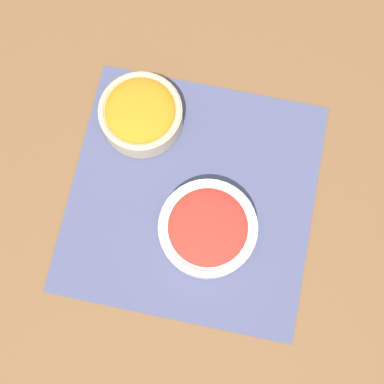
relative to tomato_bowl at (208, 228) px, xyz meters
name	(u,v)px	position (x,y,z in m)	size (l,w,h in m)	color
ground_plane	(192,196)	(0.06, 0.04, -0.03)	(3.00, 3.00, 0.00)	brown
placemat	(192,196)	(0.06, 0.04, -0.03)	(0.44, 0.44, 0.00)	#474C70
tomato_bowl	(208,228)	(0.00, 0.00, 0.00)	(0.17, 0.17, 0.05)	white
carrot_bowl	(141,113)	(0.18, 0.16, 0.00)	(0.15, 0.15, 0.06)	#C6B28E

